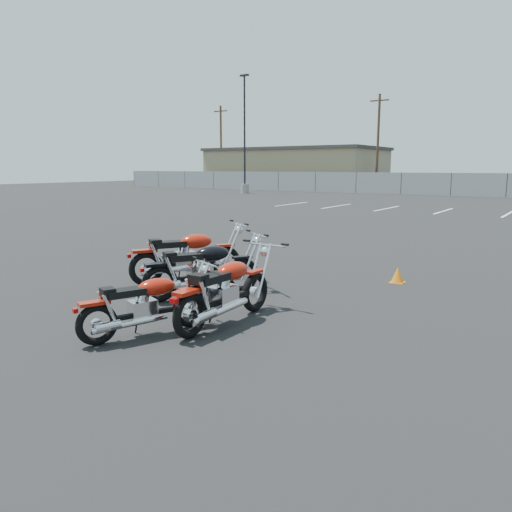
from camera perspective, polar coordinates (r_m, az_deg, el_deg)
The scene contains 12 objects.
ground at distance 8.88m, azimuth -3.23°, elevation -4.57°, with size 120.00×120.00×0.00m, color black.
motorcycle_front_red at distance 9.90m, azimuth -7.96°, elevation -0.00°, with size 1.64×2.23×1.16m.
motorcycle_second_black at distance 8.73m, azimuth -6.16°, elevation -1.52°, with size 1.51×2.12×1.09m.
motorcycle_third_red at distance 7.21m, azimuth -3.53°, elevation -3.99°, with size 0.86×2.22×1.09m.
motorcycle_rear_red at distance 6.87m, azimuth -12.52°, elevation -5.49°, with size 1.11×1.90×0.95m.
training_cone_near at distance 10.22m, azimuth 15.88°, elevation -2.09°, with size 0.27×0.27×0.32m.
light_pole_west at distance 43.58m, azimuth -1.30°, elevation 10.51°, with size 0.80×0.70×9.87m.
chainlink_fence at distance 42.21m, azimuth 26.73°, elevation 7.23°, with size 80.06×0.06×1.80m.
tan_building_west at distance 55.91m, azimuth 4.55°, elevation 10.01°, with size 18.40×10.40×4.30m.
utility_pole_a at distance 57.85m, azimuth -4.02°, elevation 12.52°, with size 1.80×0.24×9.00m.
utility_pole_b at distance 49.97m, azimuth 13.76°, elevation 12.65°, with size 1.80×0.24×9.00m.
parking_line_stripes at distance 28.03m, azimuth 17.65°, elevation 5.06°, with size 15.12×4.00×0.01m.
Camera 1 is at (5.15, -6.88, 2.25)m, focal length 35.00 mm.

